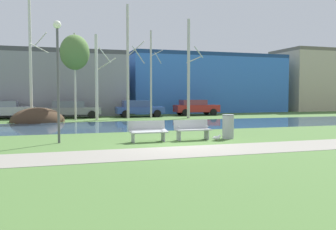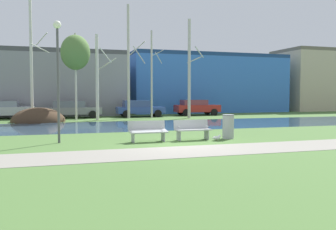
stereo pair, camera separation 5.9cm
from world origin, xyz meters
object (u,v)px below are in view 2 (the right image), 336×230
object	(u,v)px
seagull	(217,138)
trash_bin	(228,126)
bench_left	(148,131)
bench_right	(192,129)
parked_sedan_second_grey	(72,109)
streetlamp	(58,61)
parked_van_nearest_silver	(5,109)
parked_wagon_fourth_red	(196,107)
parked_hatch_third_blue	(139,108)

from	to	relation	value
seagull	trash_bin	bearing A→B (deg)	33.25
bench_left	seagull	xyz separation A→B (m)	(2.90, -0.53, -0.34)
bench_right	parked_sedan_second_grey	bearing A→B (deg)	104.16
streetlamp	parked_van_nearest_silver	size ratio (longest dim) A/B	1.09
seagull	parked_wagon_fourth_red	distance (m)	19.00
parked_sedan_second_grey	parked_wagon_fourth_red	world-z (taller)	parked_wagon_fourth_red
parked_sedan_second_grey	parked_wagon_fourth_red	xyz separation A→B (m)	(11.43, 0.59, 0.02)
trash_bin	parked_sedan_second_grey	size ratio (longest dim) A/B	0.23
parked_van_nearest_silver	parked_hatch_third_blue	xyz separation A→B (m)	(10.95, -0.46, -0.01)
seagull	parked_hatch_third_blue	bearing A→B (deg)	88.07
trash_bin	parked_wagon_fourth_red	distance (m)	18.23
parked_van_nearest_silver	parked_wagon_fourth_red	world-z (taller)	parked_wagon_fourth_red
streetlamp	bench_left	bearing A→B (deg)	-11.91
bench_right	parked_wagon_fourth_red	xyz separation A→B (m)	(7.19, 17.39, 0.31)
seagull	parked_van_nearest_silver	xyz separation A→B (m)	(-10.37, 17.71, 0.64)
streetlamp	parked_sedan_second_grey	distance (m)	16.31
bench_right	parked_van_nearest_silver	world-z (taller)	parked_van_nearest_silver
bench_left	parked_wagon_fourth_red	bearing A→B (deg)	62.15
bench_left	streetlamp	bearing A→B (deg)	168.09
parked_van_nearest_silver	bench_left	bearing A→B (deg)	-66.51
parked_van_nearest_silver	parked_sedan_second_grey	distance (m)	5.24
seagull	parked_sedan_second_grey	world-z (taller)	parked_sedan_second_grey
trash_bin	parked_van_nearest_silver	xyz separation A→B (m)	(-11.18, 17.18, 0.22)
seagull	bench_right	bearing A→B (deg)	149.56
bench_left	parked_hatch_third_blue	bearing A→B (deg)	78.23
seagull	parked_hatch_third_blue	world-z (taller)	parked_hatch_third_blue
seagull	bench_left	bearing A→B (deg)	169.61
bench_right	parked_van_nearest_silver	distance (m)	19.62
streetlamp	parked_sedan_second_grey	bearing A→B (deg)	85.36
parked_sedan_second_grey	seagull	bearing A→B (deg)	-73.47
bench_left	streetlamp	world-z (taller)	streetlamp
bench_right	parked_hatch_third_blue	size ratio (longest dim) A/B	0.38
parked_sedan_second_grey	parked_wagon_fourth_red	bearing A→B (deg)	2.94
trash_bin	parked_sedan_second_grey	distance (m)	17.83
seagull	parked_hatch_third_blue	size ratio (longest dim) A/B	0.10
streetlamp	parked_van_nearest_silver	distance (m)	17.09
bench_right	trash_bin	bearing A→B (deg)	-0.03
seagull	parked_wagon_fourth_red	size ratio (longest dim) A/B	0.10
parked_van_nearest_silver	parked_sedan_second_grey	xyz separation A→B (m)	(5.22, -0.38, -0.02)
parked_van_nearest_silver	parked_wagon_fourth_red	distance (m)	16.66
bench_left	trash_bin	size ratio (longest dim) A/B	1.50
parked_sedan_second_grey	parked_van_nearest_silver	bearing A→B (deg)	175.84
bench_right	parked_sedan_second_grey	xyz separation A→B (m)	(-4.24, 16.80, 0.29)
parked_wagon_fourth_red	bench_right	bearing A→B (deg)	-112.47
bench_left	parked_van_nearest_silver	size ratio (longest dim) A/B	0.36
parked_wagon_fourth_red	seagull	bearing A→B (deg)	-109.33
trash_bin	bench_right	bearing A→B (deg)	179.97
parked_hatch_third_blue	parked_wagon_fourth_red	xyz separation A→B (m)	(5.71, 0.67, 0.01)
bench_left	seagull	bearing A→B (deg)	-10.39
parked_van_nearest_silver	streetlamp	bearing A→B (deg)	-76.57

